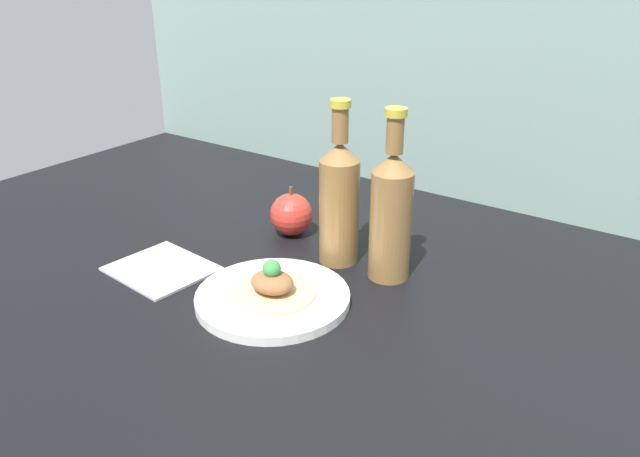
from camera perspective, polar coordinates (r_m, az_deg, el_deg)
ground_plane at (r=92.38cm, az=-0.05°, el=-8.41°), size 180.00×110.00×4.00cm
plate at (r=92.76cm, az=-4.34°, el=-6.22°), size 22.88×22.88×1.72cm
plated_food at (r=91.72cm, az=-4.38°, el=-5.11°), size 12.97×12.97×5.54cm
cider_bottle_left at (r=100.36cm, az=1.76°, el=2.70°), size 6.53×6.53×27.10cm
cider_bottle_right at (r=95.87cm, az=6.52°, el=1.47°), size 6.53×6.53×27.10cm
apple at (r=112.75cm, az=-2.64°, el=1.30°), size 7.74×7.74×9.22cm
napkin at (r=104.71cm, az=-14.30°, el=-3.50°), size 16.67×14.95×0.80cm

